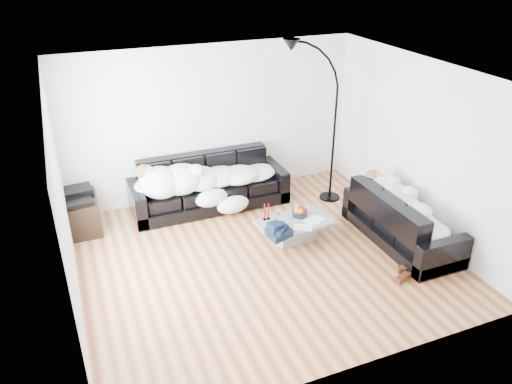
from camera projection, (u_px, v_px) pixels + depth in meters
name	position (u px, v px, depth m)	size (l,w,h in m)	color
ground	(264.00, 257.00, 7.12)	(5.00, 5.00, 0.00)	brown
wall_back	(213.00, 122.00, 8.39)	(5.00, 0.02, 2.60)	silver
wall_left	(63.00, 209.00, 5.69)	(0.02, 4.50, 2.60)	silver
wall_right	(420.00, 148.00, 7.37)	(0.02, 4.50, 2.60)	silver
ceiling	(265.00, 75.00, 5.94)	(5.00, 5.00, 0.00)	white
sofa_back	(209.00, 183.00, 8.30)	(2.59, 0.90, 0.85)	black
sofa_right	(402.00, 218.00, 7.32)	(1.96, 0.84, 0.79)	black
sleeper_back	(209.00, 173.00, 8.17)	(2.19, 0.76, 0.44)	white
sleeper_right	(405.00, 204.00, 7.22)	(1.68, 0.71, 0.41)	white
teal_cushion	(378.00, 182.00, 7.66)	(0.36, 0.30, 0.20)	#0B4F37
coffee_table	(294.00, 230.00, 7.46)	(1.08, 0.63, 0.32)	#939699
fruit_bowl	(300.00, 211.00, 7.52)	(0.24, 0.24, 0.15)	white
wine_glass_a	(278.00, 215.00, 7.37)	(0.08, 0.08, 0.19)	white
wine_glass_b	(276.00, 219.00, 7.30)	(0.07, 0.07, 0.16)	white
wine_glass_c	(290.00, 219.00, 7.29)	(0.07, 0.07, 0.16)	white
candle_left	(265.00, 212.00, 7.37)	(0.05, 0.05, 0.26)	maroon
candle_right	(269.00, 211.00, 7.39)	(0.05, 0.05, 0.26)	maroon
newspaper_a	(314.00, 220.00, 7.42)	(0.30, 0.23, 0.01)	silver
newspaper_b	(303.00, 227.00, 7.22)	(0.27, 0.19, 0.01)	silver
navy_jacket	(276.00, 225.00, 6.97)	(0.34, 0.29, 0.17)	black
shoes	(404.00, 274.00, 6.69)	(0.40, 0.29, 0.09)	#472311
av_cabinet	(81.00, 214.00, 7.68)	(0.54, 0.78, 0.54)	black
stereo	(77.00, 195.00, 7.53)	(0.44, 0.34, 0.13)	black
floor_lamp	(334.00, 132.00, 8.20)	(0.88, 0.35, 2.43)	black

